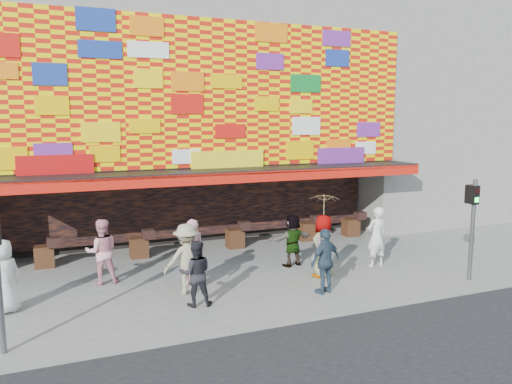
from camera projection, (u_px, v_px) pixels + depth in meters
ground at (257, 291)px, 13.87m from camera, size 90.00×90.00×0.00m
shop_building at (182, 106)px, 20.59m from camera, size 15.20×9.40×10.00m
neighbor_right at (435, 93)px, 25.15m from camera, size 11.00×8.00×12.00m
signal_right at (473, 218)px, 14.52m from camera, size 0.22×0.20×3.00m
ped_a at (3, 277)px, 12.15m from camera, size 1.08×1.01×1.86m
ped_b at (192, 252)px, 14.26m from camera, size 0.75×0.54×1.92m
ped_c at (196, 273)px, 12.66m from camera, size 0.95×0.81×1.70m
ped_d at (187, 259)px, 13.52m from camera, size 1.30×0.81×1.94m
ped_e at (325, 261)px, 13.56m from camera, size 1.14×0.74×1.80m
ped_f at (293, 240)px, 16.10m from camera, size 1.62×0.73×1.69m
ped_g at (323, 246)px, 14.99m from camera, size 1.10×1.03×1.89m
ped_h at (377, 237)px, 16.03m from camera, size 0.74×0.51×1.95m
ped_i at (102, 251)px, 14.36m from camera, size 0.94×0.74×1.89m
parasol at (324, 208)px, 14.81m from camera, size 1.11×1.12×1.78m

